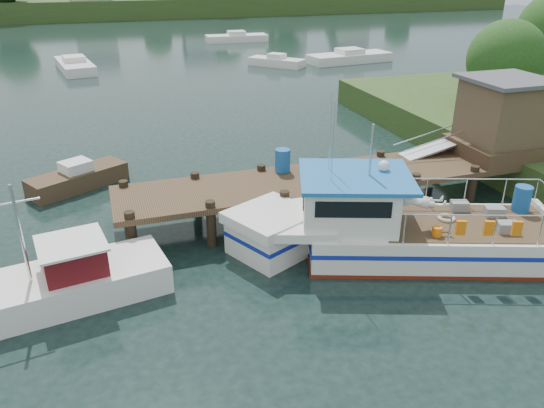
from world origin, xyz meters
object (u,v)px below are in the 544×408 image
object	(u,v)px
dock	(446,140)
moored_b	(277,61)
moored_rowboat	(78,178)
moored_d	(75,65)
work_boat	(48,286)
lobster_boat	(388,228)
moored_far	(237,38)
moored_c	(349,57)

from	to	relation	value
dock	moored_b	bearing A→B (deg)	84.34
moored_rowboat	moored_d	bearing A→B (deg)	91.32
work_boat	lobster_boat	bearing A→B (deg)	-12.08
moored_far	moored_b	xyz separation A→B (m)	(-0.60, -16.10, -0.03)
moored_far	moored_d	distance (m)	21.56
work_boat	moored_rowboat	size ratio (longest dim) A/B	1.68
dock	moored_b	size ratio (longest dim) A/B	3.51
moored_b	moored_rowboat	bearing A→B (deg)	-113.72
dock	lobster_boat	world-z (taller)	lobster_boat
lobster_boat	work_boat	xyz separation A→B (m)	(-10.00, 0.46, -0.35)
lobster_boat	dock	bearing A→B (deg)	58.64
lobster_boat	moored_c	distance (m)	35.07
lobster_boat	work_boat	distance (m)	10.02
dock	moored_rowboat	size ratio (longest dim) A/B	4.05
moored_rowboat	moored_d	xyz separation A→B (m)	(-0.33, 26.88, 0.02)
lobster_boat	moored_far	xyz separation A→B (m)	(7.83, 48.33, -0.48)
moored_far	moored_b	distance (m)	16.11
work_boat	moored_far	size ratio (longest dim) A/B	0.98
lobster_boat	moored_rowboat	distance (m)	12.80
moored_b	moored_c	distance (m)	6.99
work_boat	moored_d	size ratio (longest dim) A/B	0.93
lobster_boat	moored_b	xyz separation A→B (m)	(7.23, 32.23, -0.52)
moored_rowboat	moored_b	size ratio (longest dim) A/B	0.87
dock	lobster_boat	size ratio (longest dim) A/B	1.60
moored_rowboat	moored_far	world-z (taller)	moored_far
moored_rowboat	moored_far	size ratio (longest dim) A/B	0.58
dock	moored_d	size ratio (longest dim) A/B	2.24
moored_far	moored_b	world-z (taller)	moored_far
dock	moored_rowboat	distance (m)	14.75
moored_c	dock	bearing A→B (deg)	-105.50
dock	moored_far	size ratio (longest dim) A/B	2.36
moored_rowboat	moored_b	bearing A→B (deg)	55.43
work_boat	moored_b	world-z (taller)	work_boat
moored_d	moored_c	bearing A→B (deg)	12.24
work_boat	moored_c	bearing A→B (deg)	43.09
dock	moored_rowboat	bearing A→B (deg)	159.17
lobster_boat	moored_d	world-z (taller)	lobster_boat
lobster_boat	moored_b	distance (m)	33.03
moored_far	moored_d	world-z (taller)	moored_d
lobster_boat	moored_c	size ratio (longest dim) A/B	1.29
work_boat	moored_b	bearing A→B (deg)	52.07
moored_b	work_boat	bearing A→B (deg)	-107.01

